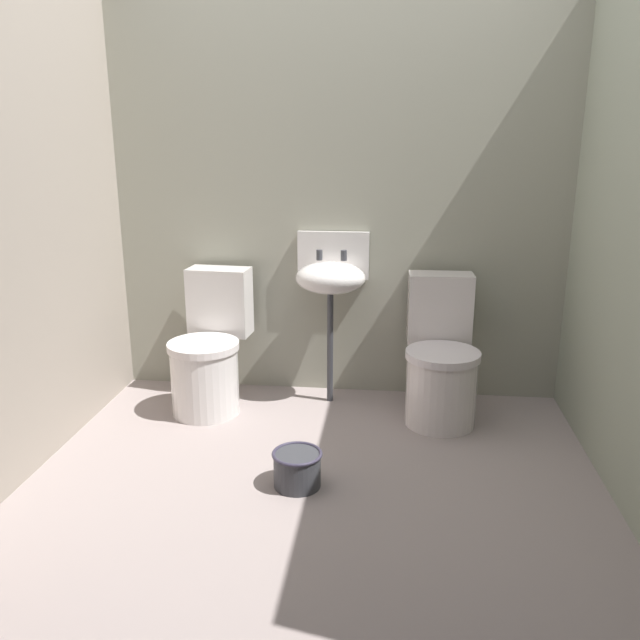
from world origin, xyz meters
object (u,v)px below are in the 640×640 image
object	(u,v)px
toilet_right	(441,363)
bucket	(297,468)
toilet_left	(209,354)
sink	(331,276)

from	to	relation	value
toilet_right	bucket	xyz separation A→B (m)	(-0.68, -0.83, -0.23)
toilet_left	sink	distance (m)	0.83
sink	bucket	xyz separation A→B (m)	(-0.05, -1.02, -0.67)
toilet_left	sink	size ratio (longest dim) A/B	0.79
toilet_left	bucket	xyz separation A→B (m)	(0.63, -0.83, -0.23)
toilet_right	sink	xyz separation A→B (m)	(-0.63, 0.19, 0.43)
toilet_left	bucket	bearing A→B (deg)	131.58
toilet_right	sink	distance (m)	0.79
toilet_right	bucket	distance (m)	1.10
toilet_right	toilet_left	bearing A→B (deg)	-1.57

